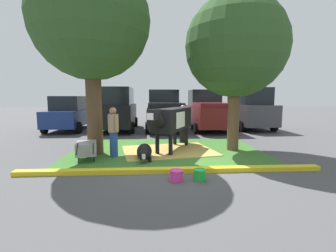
{
  "coord_description": "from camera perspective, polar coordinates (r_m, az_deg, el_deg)",
  "views": [
    {
      "loc": [
        -0.48,
        -7.08,
        1.99
      ],
      "look_at": [
        0.06,
        1.78,
        0.9
      ],
      "focal_mm": 25.61,
      "sensor_mm": 36.0,
      "label": 1
    }
  ],
  "objects": [
    {
      "name": "bucket_green",
      "position": [
        5.89,
        7.56,
        -11.36
      ],
      "size": [
        0.31,
        0.31,
        0.26
      ],
      "color": "green",
      "rests_on": "ground"
    },
    {
      "name": "hay_bedding",
      "position": [
        8.79,
        0.12,
        -5.91
      ],
      "size": [
        3.59,
        2.96,
        0.04
      ],
      "primitive_type": "cube",
      "rotation": [
        0.0,
        0.0,
        0.19
      ],
      "color": "tan",
      "rests_on": "ground"
    },
    {
      "name": "ground_plane",
      "position": [
        7.37,
        0.38,
        -8.67
      ],
      "size": [
        80.0,
        80.0,
        0.0
      ],
      "primitive_type": "plane",
      "color": "#4C4C4F"
    },
    {
      "name": "wheelbarrow",
      "position": [
        7.91,
        -18.84,
        -5.07
      ],
      "size": [
        0.83,
        1.62,
        0.63
      ],
      "color": "gray",
      "rests_on": "ground"
    },
    {
      "name": "shade_tree_right",
      "position": [
        9.29,
        15.84,
        17.68
      ],
      "size": [
        3.62,
        3.62,
        5.59
      ],
      "color": "brown",
      "rests_on": "ground"
    },
    {
      "name": "suv_black",
      "position": [
        14.55,
        -11.87,
        4.02
      ],
      "size": [
        2.15,
        4.62,
        2.52
      ],
      "color": "black",
      "rests_on": "ground"
    },
    {
      "name": "shade_tree_left",
      "position": [
        8.92,
        -17.87,
        22.59
      ],
      "size": [
        3.89,
        3.89,
        6.42
      ],
      "color": "#4C3823",
      "rests_on": "ground"
    },
    {
      "name": "cow_holstein",
      "position": [
        8.72,
        0.95,
        1.48
      ],
      "size": [
        1.74,
        2.95,
        1.61
      ],
      "color": "black",
      "rests_on": "ground"
    },
    {
      "name": "curb_yellow",
      "position": [
        6.42,
        0.8,
        -10.48
      ],
      "size": [
        8.05,
        0.24,
        0.12
      ],
      "primitive_type": "cube",
      "color": "yellow",
      "rests_on": "ground"
    },
    {
      "name": "pickup_truck_maroon",
      "position": [
        14.93,
        9.27,
        3.55
      ],
      "size": [
        2.26,
        5.42,
        2.42
      ],
      "color": "maroon",
      "rests_on": "ground"
    },
    {
      "name": "person_handler",
      "position": [
        10.24,
        3.51,
        0.76
      ],
      "size": [
        0.53,
        0.34,
        1.63
      ],
      "color": "black",
      "rests_on": "ground"
    },
    {
      "name": "pickup_truck_black",
      "position": [
        14.76,
        -0.94,
        3.6
      ],
      "size": [
        2.26,
        5.42,
        2.42
      ],
      "color": "black",
      "rests_on": "ground"
    },
    {
      "name": "suv_dark_grey",
      "position": [
        15.87,
        18.53,
        4.04
      ],
      "size": [
        2.15,
        4.62,
        2.52
      ],
      "color": "#3D3D42",
      "rests_on": "ground"
    },
    {
      "name": "person_visitor_near",
      "position": [
        8.03,
        -12.86,
        -1.07
      ],
      "size": [
        0.35,
        0.44,
        1.65
      ],
      "color": "#23478C",
      "rests_on": "ground"
    },
    {
      "name": "sedan_red",
      "position": [
        15.45,
        -22.35,
        2.75
      ],
      "size": [
        2.05,
        4.42,
        2.02
      ],
      "color": "navy",
      "rests_on": "ground"
    },
    {
      "name": "bucket_pink",
      "position": [
        5.83,
        1.98,
        -11.56
      ],
      "size": [
        0.34,
        0.34,
        0.26
      ],
      "color": "#EA3893",
      "rests_on": "ground"
    },
    {
      "name": "grass_island",
      "position": [
        8.86,
        -0.41,
        -5.91
      ],
      "size": [
        6.85,
        4.72,
        0.02
      ],
      "primitive_type": "cube",
      "color": "#386B28",
      "rests_on": "ground"
    },
    {
      "name": "calf_lying",
      "position": [
        7.73,
        -5.64,
        -6.11
      ],
      "size": [
        0.49,
        1.3,
        0.48
      ],
      "color": "black",
      "rests_on": "ground"
    }
  ]
}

